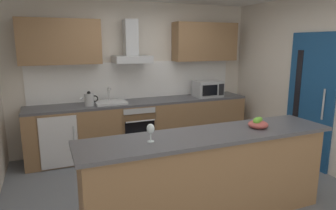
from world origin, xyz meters
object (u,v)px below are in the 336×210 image
(microwave, at_px, (208,89))
(range_hood, at_px, (131,49))
(kettle, at_px, (89,99))
(refrigerator, at_px, (58,137))
(oven, at_px, (135,127))
(fruit_bowl, at_px, (258,124))
(wine_glass, at_px, (151,129))
(sink, at_px, (110,102))

(microwave, xyz_separation_m, range_hood, (-1.42, 0.16, 0.74))
(kettle, bearing_deg, refrigerator, 176.52)
(oven, bearing_deg, range_hood, 90.00)
(oven, distance_m, range_hood, 1.33)
(oven, distance_m, fruit_bowl, 2.47)
(refrigerator, height_order, fruit_bowl, fruit_bowl)
(kettle, xyz_separation_m, fruit_bowl, (1.53, -2.24, 0.01))
(oven, relative_size, refrigerator, 0.94)
(kettle, bearing_deg, wine_glass, -83.24)
(range_hood, height_order, wine_glass, range_hood)
(kettle, bearing_deg, oven, 2.53)
(sink, height_order, range_hood, range_hood)
(sink, xyz_separation_m, fruit_bowl, (1.18, -2.29, 0.08))
(oven, relative_size, wine_glass, 4.50)
(microwave, bearing_deg, range_hood, 173.66)
(refrigerator, height_order, wine_glass, wine_glass)
(kettle, relative_size, fruit_bowl, 1.31)
(microwave, distance_m, kettle, 2.18)
(oven, distance_m, refrigerator, 1.27)
(sink, bearing_deg, microwave, -1.22)
(refrigerator, xyz_separation_m, kettle, (0.51, -0.03, 0.58))
(sink, distance_m, kettle, 0.36)
(wine_glass, bearing_deg, fruit_bowl, 0.02)
(sink, bearing_deg, wine_glass, -92.07)
(range_hood, bearing_deg, microwave, -6.34)
(sink, relative_size, fruit_bowl, 2.27)
(range_hood, relative_size, fruit_bowl, 3.27)
(microwave, distance_m, fruit_bowl, 2.34)
(microwave, xyz_separation_m, fruit_bowl, (-0.65, -2.25, -0.04))
(kettle, bearing_deg, sink, 7.30)
(refrigerator, distance_m, wine_glass, 2.49)
(refrigerator, relative_size, wine_glass, 4.78)
(range_hood, bearing_deg, kettle, -167.90)
(microwave, xyz_separation_m, sink, (-1.83, 0.04, -0.12))
(sink, bearing_deg, kettle, -172.70)
(refrigerator, distance_m, fruit_bowl, 3.11)
(kettle, height_order, wine_glass, wine_glass)
(kettle, height_order, fruit_bowl, kettle)
(oven, height_order, kettle, kettle)
(microwave, height_order, fruit_bowl, microwave)
(kettle, height_order, range_hood, range_hood)
(sink, relative_size, kettle, 1.73)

